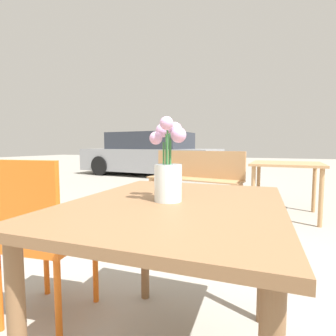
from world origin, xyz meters
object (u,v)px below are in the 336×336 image
(cafe_chair, at_px, (38,232))
(table_back, at_px, (286,170))
(flower_vase, at_px, (168,172))
(bench_near, at_px, (195,178))
(parked_car, at_px, (151,155))
(table_front, at_px, (176,225))

(cafe_chair, xyz_separation_m, table_back, (1.23, 2.80, 0.12))
(flower_vase, bearing_deg, bench_near, 104.30)
(flower_vase, distance_m, parked_car, 7.39)
(table_front, xyz_separation_m, parked_car, (-3.33, 6.59, 0.02))
(flower_vase, relative_size, table_back, 0.36)
(table_front, xyz_separation_m, flower_vase, (-0.03, -0.01, 0.21))
(cafe_chair, bearing_deg, table_back, 66.28)
(table_front, bearing_deg, parked_car, 116.82)
(flower_vase, bearing_deg, parked_car, 116.58)
(table_back, bearing_deg, table_front, -99.87)
(table_front, bearing_deg, flower_vase, -162.60)
(table_back, bearing_deg, cafe_chair, -113.72)
(table_front, height_order, flower_vase, flower_vase)
(bench_near, height_order, parked_car, parked_car)
(flower_vase, distance_m, cafe_chair, 0.79)
(flower_vase, relative_size, parked_car, 0.07)
(flower_vase, xyz_separation_m, table_back, (0.52, 2.81, -0.22))
(table_front, relative_size, cafe_chair, 1.21)
(bench_near, bearing_deg, table_front, -75.09)
(table_front, height_order, parked_car, parked_car)
(flower_vase, xyz_separation_m, parked_car, (-3.30, 6.60, -0.19))
(table_back, distance_m, parked_car, 5.38)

